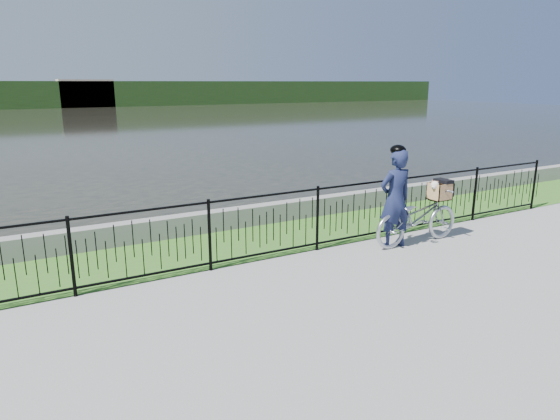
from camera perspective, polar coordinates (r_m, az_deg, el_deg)
ground at (r=7.10m, az=4.64°, el=-9.52°), size 120.00×120.00×0.00m
grass_strip at (r=9.22m, az=-4.43°, el=-3.78°), size 60.00×2.00×0.01m
water at (r=38.64m, az=-24.19°, el=8.90°), size 120.00×120.00×0.00m
quay_wall at (r=10.04m, az=-6.87°, el=-1.15°), size 60.00×0.30×0.40m
fence at (r=8.19m, az=-1.53°, el=-1.90°), size 14.00×0.06×1.15m
far_treeline at (r=65.47m, az=-26.79°, el=11.71°), size 120.00×6.00×3.00m
far_building_right at (r=64.60m, az=-21.31°, el=12.32°), size 6.00×3.00×3.20m
bicycle_rig at (r=9.40m, az=15.45°, el=-0.71°), size 1.89×0.66×1.16m
cyclist at (r=9.00m, az=13.04°, el=1.38°), size 0.66×0.45×1.83m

